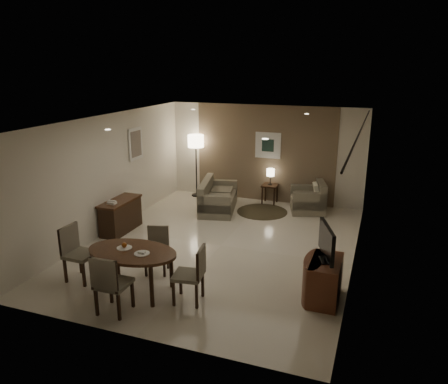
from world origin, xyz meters
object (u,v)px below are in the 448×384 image
at_px(console_desk, 121,216).
at_px(tv_cabinet, 325,280).
at_px(floor_lamp, 196,166).
at_px(side_table, 270,194).
at_px(chair_far, 157,251).
at_px(chair_right, 188,275).
at_px(chair_near, 114,283).
at_px(sofa, 218,195).
at_px(chair_left, 81,254).
at_px(armchair, 308,197).
at_px(dining_table, 133,271).

bearing_deg(console_desk, tv_cabinet, -17.05).
bearing_deg(floor_lamp, side_table, 0.44).
bearing_deg(chair_far, chair_right, -53.41).
height_order(chair_near, side_table, chair_near).
distance_m(tv_cabinet, floor_lamp, 6.46).
bearing_deg(tv_cabinet, sofa, 131.60).
height_order(tv_cabinet, chair_left, chair_left).
distance_m(console_desk, tv_cabinet, 5.11).
height_order(chair_near, sofa, chair_near).
bearing_deg(floor_lamp, sofa, -43.08).
xyz_separation_m(tv_cabinet, armchair, (-1.04, 4.41, 0.05)).
relative_size(tv_cabinet, floor_lamp, 0.50).
bearing_deg(armchair, console_desk, -69.05).
bearing_deg(sofa, chair_near, 169.68).
xyz_separation_m(dining_table, chair_left, (-1.09, 0.03, 0.13)).
xyz_separation_m(console_desk, chair_near, (1.83, -3.01, 0.13)).
bearing_deg(chair_far, dining_table, -109.55).
bearing_deg(tv_cabinet, dining_table, -164.95).
bearing_deg(chair_left, dining_table, -89.66).
relative_size(dining_table, armchair, 1.76).
height_order(dining_table, sofa, sofa).
xyz_separation_m(chair_near, floor_lamp, (-1.32, 6.23, 0.41)).
height_order(dining_table, armchair, armchair).
distance_m(sofa, armchair, 2.37).
bearing_deg(console_desk, floor_lamp, 80.89).
relative_size(chair_far, chair_left, 0.85).
xyz_separation_m(console_desk, sofa, (1.59, 2.22, 0.02)).
xyz_separation_m(tv_cabinet, sofa, (-3.30, 3.72, 0.05)).
bearing_deg(chair_right, floor_lamp, -165.96).
relative_size(console_desk, chair_right, 1.25).
height_order(armchair, side_table, armchair).
xyz_separation_m(sofa, side_table, (1.15, 1.02, -0.13)).
distance_m(chair_left, floor_lamp, 5.55).
xyz_separation_m(console_desk, chair_right, (2.79, -2.33, 0.11)).
bearing_deg(tv_cabinet, console_desk, 162.95).
relative_size(chair_left, side_table, 1.87).
xyz_separation_m(chair_right, floor_lamp, (-2.28, 5.55, 0.43)).
relative_size(chair_near, chair_far, 1.16).
bearing_deg(chair_near, tv_cabinet, -154.64).
bearing_deg(floor_lamp, armchair, -5.40).
bearing_deg(chair_near, side_table, -99.16).
height_order(tv_cabinet, sofa, sofa).
xyz_separation_m(chair_near, chair_right, (0.96, 0.68, -0.02)).
bearing_deg(floor_lamp, chair_left, -88.36).
xyz_separation_m(chair_near, sofa, (-0.25, 5.23, -0.10)).
distance_m(chair_left, sofa, 4.62).
relative_size(chair_right, floor_lamp, 0.53).
xyz_separation_m(console_desk, side_table, (2.74, 3.24, -0.10)).
bearing_deg(sofa, chair_left, 155.62).
bearing_deg(dining_table, tv_cabinet, 15.05).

